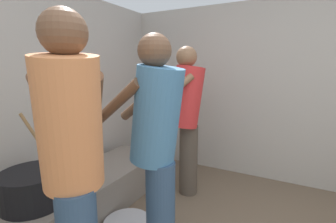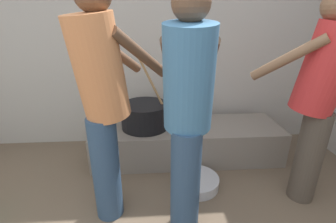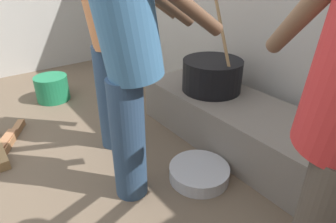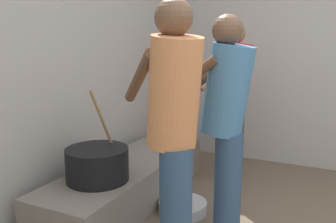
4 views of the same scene
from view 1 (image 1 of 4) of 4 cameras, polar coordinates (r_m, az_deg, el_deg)
block_enclosure_right at (r=3.23m, az=30.03°, el=3.57°), size 0.20×4.84×2.16m
hearth_ledge at (r=2.54m, az=-19.61°, el=-18.59°), size 1.95×0.60×0.36m
cooking_pot_main at (r=2.18m, az=-29.09°, el=-15.31°), size 0.48×0.48×0.71m
cook_in_blue_shirt at (r=1.60m, az=-2.81°, el=-6.85°), size 0.42×0.70×1.60m
cook_in_red_shirt at (r=2.56m, az=4.35°, el=-0.28°), size 0.72×0.66×1.60m
cook_in_orange_shirt at (r=1.30m, az=-21.59°, el=-10.06°), size 0.69×0.72×1.65m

